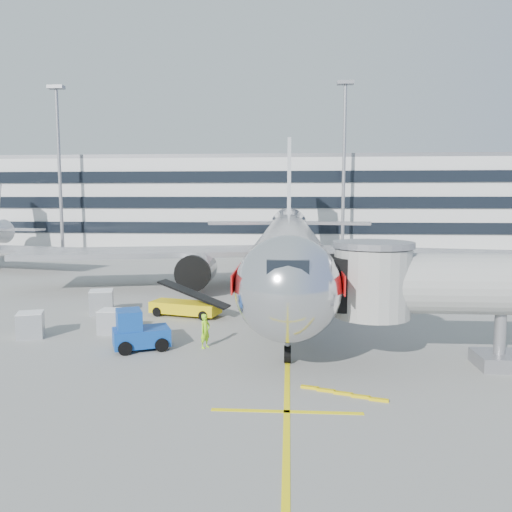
# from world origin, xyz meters

# --- Properties ---
(ground) EXTENTS (180.00, 180.00, 0.00)m
(ground) POSITION_xyz_m (0.00, 0.00, 0.00)
(ground) COLOR gray
(ground) RESTS_ON ground
(lead_in_line) EXTENTS (0.25, 70.00, 0.01)m
(lead_in_line) POSITION_xyz_m (0.00, 10.00, 0.01)
(lead_in_line) COLOR yellow
(lead_in_line) RESTS_ON ground
(stop_bar) EXTENTS (6.00, 0.25, 0.01)m
(stop_bar) POSITION_xyz_m (0.00, -14.00, 0.01)
(stop_bar) COLOR yellow
(stop_bar) RESTS_ON ground
(main_jet) EXTENTS (50.95, 48.70, 16.06)m
(main_jet) POSITION_xyz_m (0.00, 11.72, 4.23)
(main_jet) COLOR silver
(main_jet) RESTS_ON ground
(terminal) EXTENTS (150.00, 24.25, 15.60)m
(terminal) POSITION_xyz_m (0.00, 57.95, 7.80)
(terminal) COLOR silver
(terminal) RESTS_ON ground
(light_mast_west) EXTENTS (2.40, 1.20, 25.45)m
(light_mast_west) POSITION_xyz_m (-35.00, 42.00, 14.88)
(light_mast_west) COLOR gray
(light_mast_west) RESTS_ON ground
(light_mast_centre) EXTENTS (2.40, 1.20, 25.45)m
(light_mast_centre) POSITION_xyz_m (8.00, 42.00, 14.88)
(light_mast_centre) COLOR gray
(light_mast_centre) RESTS_ON ground
(belt_loader) EXTENTS (5.39, 3.10, 2.52)m
(belt_loader) POSITION_xyz_m (-7.38, 1.99, 0.71)
(belt_loader) COLOR #DFC009
(belt_loader) RESTS_ON ground
(baggage_tug) EXTENTS (3.48, 2.88, 2.28)m
(baggage_tug) POSITION_xyz_m (-8.34, -6.26, 0.99)
(baggage_tug) COLOR #0D3D98
(baggage_tug) RESTS_ON ground
(cargo_container_left) EXTENTS (1.40, 1.40, 1.49)m
(cargo_container_left) POSITION_xyz_m (-11.05, -2.91, 0.75)
(cargo_container_left) COLOR #B1B4B9
(cargo_container_left) RESTS_ON ground
(cargo_container_right) EXTENTS (2.04, 2.04, 1.74)m
(cargo_container_right) POSITION_xyz_m (-13.67, 2.31, 0.88)
(cargo_container_right) COLOR #B1B4B9
(cargo_container_right) RESTS_ON ground
(cargo_container_front) EXTENTS (1.87, 1.87, 1.55)m
(cargo_container_front) POSITION_xyz_m (-15.57, -4.26, 0.78)
(cargo_container_front) COLOR #B1B4B9
(cargo_container_front) RESTS_ON ground
(ramp_worker) EXTENTS (0.77, 0.85, 1.94)m
(ramp_worker) POSITION_xyz_m (-4.63, -5.69, 0.97)
(ramp_worker) COLOR #A7FF1A
(ramp_worker) RESTS_ON ground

